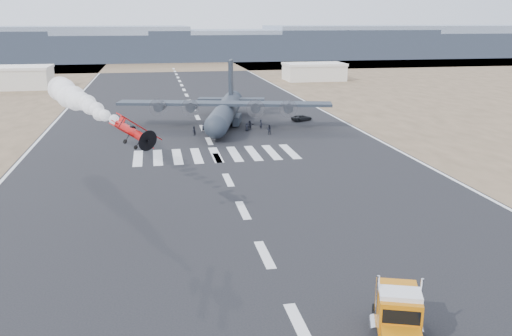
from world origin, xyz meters
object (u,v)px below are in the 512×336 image
object	(u,v)px
hangar_left	(9,77)
crew_f	(250,125)
crew_h	(269,130)
crew_a	(203,128)
semi_truck	(398,318)
transport_aircraft	(225,110)
support_vehicle	(302,118)
crew_b	(194,131)
crew_e	(247,127)
crew_g	(261,124)
crew_d	(211,129)
crew_c	(215,128)
hangar_right	(314,71)
aerobatic_biplane	(133,132)

from	to	relation	value
hangar_left	crew_f	xyz separation A→B (m)	(60.76, -76.41, -2.49)
crew_h	crew_a	bearing A→B (deg)	-16.72
semi_truck	transport_aircraft	world-z (taller)	transport_aircraft
crew_f	support_vehicle	bearing A→B (deg)	-158.12
support_vehicle	crew_b	xyz separation A→B (m)	(-23.43, -10.48, 0.22)
crew_e	crew_g	size ratio (longest dim) A/B	0.85
transport_aircraft	hangar_left	bearing A→B (deg)	142.61
support_vehicle	crew_a	size ratio (longest dim) A/B	2.81
semi_truck	crew_d	size ratio (longest dim) A/B	5.19
hangar_left	support_vehicle	size ratio (longest dim) A/B	5.50
crew_e	crew_a	bearing A→B (deg)	22.85
crew_g	crew_h	world-z (taller)	crew_g
semi_truck	crew_b	xyz separation A→B (m)	(-7.94, 68.81, -1.04)
support_vehicle	crew_c	world-z (taller)	crew_c
hangar_right	crew_f	size ratio (longest dim) A/B	11.17
hangar_left	crew_d	xyz separation A→B (m)	(53.02, -78.15, -2.57)
support_vehicle	semi_truck	bearing A→B (deg)	149.96
hangar_right	aerobatic_biplane	size ratio (longest dim) A/B	3.65
crew_b	crew_e	world-z (taller)	crew_b
transport_aircraft	support_vehicle	xyz separation A→B (m)	(16.38, 1.89, -2.50)
crew_a	crew_g	bearing A→B (deg)	-25.81
hangar_left	aerobatic_biplane	size ratio (longest dim) A/B	4.36
crew_c	crew_a	bearing A→B (deg)	-115.43
crew_a	aerobatic_biplane	bearing A→B (deg)	-134.27
hangar_right	crew_h	world-z (taller)	hangar_right
hangar_right	semi_truck	world-z (taller)	hangar_right
transport_aircraft	crew_b	bearing A→B (deg)	-115.52
hangar_left	crew_b	world-z (taller)	hangar_left
crew_a	crew_e	world-z (taller)	crew_e
semi_truck	crew_f	size ratio (longest dim) A/B	4.71
hangar_left	hangar_right	xyz separation A→B (m)	(98.00, 5.00, -0.40)
crew_b	crew_c	xyz separation A→B (m)	(4.17, 1.40, -0.01)
hangar_left	crew_g	xyz separation A→B (m)	(63.01, -76.17, -2.46)
support_vehicle	crew_d	size ratio (longest dim) A/B	2.67
hangar_right	crew_c	xyz separation A→B (m)	(-44.05, -83.08, -2.18)
aerobatic_biplane	crew_b	size ratio (longest dim) A/B	3.36
hangar_right	transport_aircraft	size ratio (longest dim) A/B	0.49
aerobatic_biplane	crew_a	size ratio (longest dim) A/B	3.54
support_vehicle	crew_h	xyz separation A→B (m)	(-9.71, -12.33, 0.29)
hangar_left	aerobatic_biplane	distance (m)	129.94
crew_g	crew_c	bearing A→B (deg)	74.08
crew_c	crew_f	xyz separation A→B (m)	(6.81, 1.67, 0.09)
aerobatic_biplane	crew_c	xyz separation A→B (m)	(13.35, 45.20, -9.03)
semi_truck	crew_d	bearing A→B (deg)	113.35
support_vehicle	crew_h	bearing A→B (deg)	122.77
crew_g	crew_h	xyz separation A→B (m)	(0.49, -5.15, -0.04)
crew_h	crew_g	bearing A→B (deg)	-81.71
crew_d	crew_g	xyz separation A→B (m)	(9.99, 1.97, 0.11)
hangar_left	crew_h	size ratio (longest dim) A/B	13.48
aerobatic_biplane	crew_g	size ratio (longest dim) A/B	2.96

